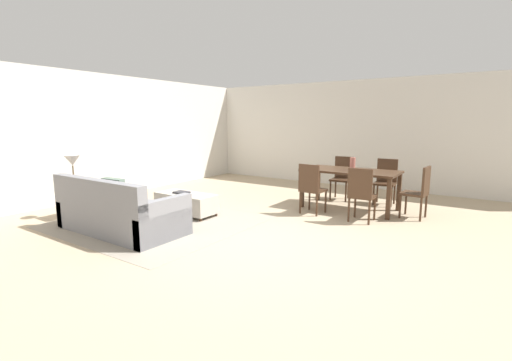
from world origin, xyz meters
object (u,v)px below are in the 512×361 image
object	(u,v)px
ottoman_table	(186,202)
vase_centerpiece	(353,164)
dining_chair_far_right	(386,179)
couch	(119,213)
dining_table	(350,175)
dining_chair_near_right	(361,192)
dining_chair_far_left	(342,175)
book_on_ottoman	(182,192)
dining_chair_head_east	(420,189)
table_lamp	(72,162)
dining_chair_near_left	(311,186)
side_table	(75,192)

from	to	relation	value
ottoman_table	vase_centerpiece	xyz separation A→B (m)	(2.33, 2.11, 0.65)
dining_chair_far_right	couch	bearing A→B (deg)	-124.46
dining_table	dining_chair_near_right	distance (m)	0.95
dining_chair_far_right	vase_centerpiece	distance (m)	0.97
dining_chair_far_left	dining_chair_far_right	xyz separation A→B (m)	(0.91, 0.03, 0.00)
couch	book_on_ottoman	bearing A→B (deg)	88.06
dining_chair_far_right	dining_chair_head_east	xyz separation A→B (m)	(0.78, -0.84, 0.00)
book_on_ottoman	table_lamp	bearing A→B (deg)	-138.38
dining_chair_near_left	dining_chair_far_left	world-z (taller)	same
book_on_ottoman	ottoman_table	bearing A→B (deg)	21.30
dining_chair_near_right	vase_centerpiece	size ratio (longest dim) A/B	3.89
couch	ottoman_table	world-z (taller)	couch
dining_chair_near_right	dining_table	bearing A→B (deg)	120.84
dining_table	dining_chair_near_left	world-z (taller)	dining_chair_near_left
couch	dining_chair_near_right	bearing A→B (deg)	41.59
dining_chair_near_left	dining_chair_head_east	size ratio (longest dim) A/B	1.00
dining_table	book_on_ottoman	bearing A→B (deg)	-138.49
book_on_ottoman	vase_centerpiece	bearing A→B (deg)	41.67
side_table	dining_chair_far_right	bearing A→B (deg)	44.55
ottoman_table	dining_chair_near_right	size ratio (longest dim) A/B	1.25
table_lamp	vase_centerpiece	bearing A→B (deg)	41.65
dining_chair_near_right	book_on_ottoman	bearing A→B (deg)	-155.52
side_table	vase_centerpiece	bearing A→B (deg)	41.65
dining_table	dining_chair_far_left	size ratio (longest dim) A/B	1.93
ottoman_table	side_table	distance (m)	1.92
couch	dining_chair_near_left	bearing A→B (deg)	52.83
dining_chair_near_left	book_on_ottoman	bearing A→B (deg)	-145.43
table_lamp	dining_chair_head_east	xyz separation A→B (m)	(4.99, 3.30, -0.47)
ottoman_table	dining_chair_far_left	bearing A→B (deg)	57.16
couch	dining_table	xyz separation A→B (m)	(2.43, 3.38, 0.38)
couch	table_lamp	distance (m)	1.50
dining_chair_head_east	book_on_ottoman	size ratio (longest dim) A/B	3.54
couch	table_lamp	world-z (taller)	table_lamp
dining_chair_far_right	vase_centerpiece	bearing A→B (deg)	-118.93
dining_chair_far_right	dining_chair_head_east	distance (m)	1.15
ottoman_table	vase_centerpiece	size ratio (longest dim) A/B	4.87
dining_chair_near_right	dining_chair_far_left	size ratio (longest dim) A/B	1.00
ottoman_table	dining_chair_head_east	world-z (taller)	dining_chair_head_east
dining_table	dining_chair_far_left	xyz separation A→B (m)	(-0.45, 0.79, -0.15)
dining_chair_near_right	book_on_ottoman	xyz separation A→B (m)	(-2.86, -1.30, -0.11)
dining_chair_far_right	dining_chair_far_left	bearing A→B (deg)	-178.15
table_lamp	dining_chair_far_left	bearing A→B (deg)	51.28
ottoman_table	dining_chair_near_left	bearing A→B (deg)	35.08
dining_table	dining_chair_near_left	bearing A→B (deg)	-119.96
table_lamp	dining_chair_far_left	distance (m)	5.29
dining_chair_near_left	dining_chair_near_right	world-z (taller)	same
dining_chair_near_right	vase_centerpiece	distance (m)	1.02
dining_chair_far_left	vase_centerpiece	xyz separation A→B (m)	(0.48, -0.76, 0.36)
side_table	dining_chair_far_right	world-z (taller)	dining_chair_far_right
ottoman_table	dining_chair_far_left	world-z (taller)	dining_chair_far_left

